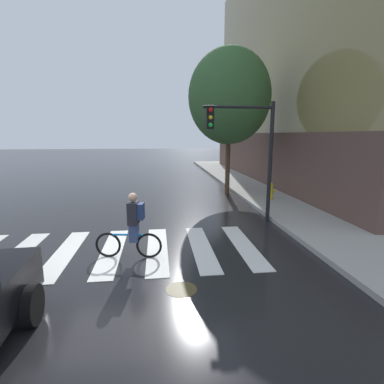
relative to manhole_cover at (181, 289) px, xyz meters
The scene contains 7 objects.
ground_plane 2.88m from the manhole_cover, 130.57° to the left, with size 120.00×120.00×0.00m, color black.
crosswalk_stripes 2.78m from the manhole_cover, 127.91° to the left, with size 7.87×3.37×0.01m.
manhole_cover is the anchor object (origin of this frame).
cyclist 2.19m from the manhole_cover, 122.47° to the left, with size 1.70×0.39×1.69m.
traffic_light_near 5.89m from the manhole_cover, 58.76° to the left, with size 2.47×0.28×4.20m.
fire_hydrant 8.79m from the manhole_cover, 56.96° to the left, with size 0.33×0.22×0.78m.
street_tree_near 11.27m from the manhole_cover, 71.30° to the left, with size 4.14×4.14×7.37m.
Camera 1 is at (1.45, -7.59, 3.09)m, focal length 27.18 mm.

